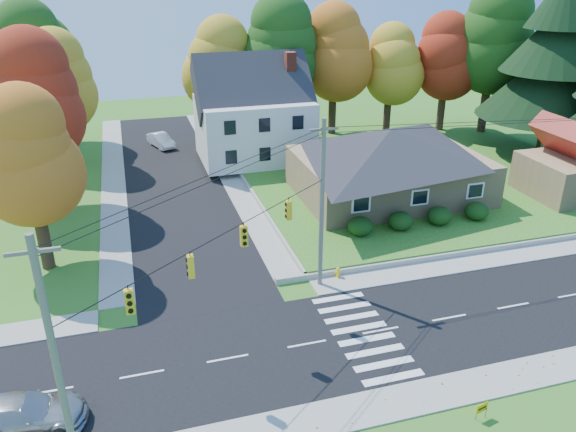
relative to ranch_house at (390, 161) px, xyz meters
name	(u,v)px	position (x,y,z in m)	size (l,w,h in m)	color
ground	(381,331)	(-8.00, -16.00, -3.27)	(120.00, 120.00, 0.00)	#3D7923
road_main	(381,330)	(-8.00, -16.00, -3.26)	(90.00, 8.00, 0.02)	black
road_cross	(172,178)	(-16.00, 10.00, -3.25)	(8.00, 44.00, 0.02)	black
sidewalk_north	(345,282)	(-8.00, -11.00, -3.23)	(90.00, 2.00, 0.08)	#9C9A90
sidewalk_south	(429,395)	(-8.00, -21.00, -3.23)	(90.00, 2.00, 0.08)	#9C9A90
lawn	(413,171)	(5.00, 5.00, -3.02)	(30.00, 30.00, 0.50)	#3D7923
ranch_house	(390,161)	(0.00, 0.00, 0.00)	(14.60, 10.60, 5.40)	tan
colonial_house	(254,115)	(-7.96, 12.00, 1.32)	(10.40, 8.40, 9.60)	silver
garage	(575,166)	(14.00, -4.01, -0.42)	(7.30, 6.30, 4.60)	tan
hedge_row	(420,218)	(-0.50, -6.20, -2.13)	(10.70, 1.70, 1.27)	#163A10
traffic_infrastructure	(373,230)	(-8.15, -14.65, 1.88)	(38.10, 10.66, 10.00)	#666059
tree_lot_0	(219,65)	(-10.00, 18.00, 5.04)	(6.72, 6.72, 12.51)	#3F2A19
tree_lot_1	(281,50)	(-4.00, 17.00, 6.35)	(7.84, 7.84, 14.60)	#3F2A19
tree_lot_2	(334,53)	(2.00, 18.00, 5.70)	(7.28, 7.28, 13.56)	#3F2A19
tree_lot_3	(391,65)	(8.00, 17.00, 4.39)	(6.16, 6.16, 11.47)	#3F2A19
tree_lot_4	(447,57)	(14.00, 16.00, 5.04)	(6.72, 6.72, 12.51)	#3F2A19
tree_lot_5	(494,39)	(18.00, 14.00, 7.00)	(8.40, 8.40, 15.64)	#3F2A19
conifer_east_a	(555,59)	(19.00, 6.00, 6.12)	(12.80, 12.80, 16.96)	#3F2A19
tree_west_0	(28,158)	(-25.00, -4.00, 3.89)	(6.16, 6.16, 11.47)	#3F2A19
tree_west_1	(26,99)	(-26.00, 6.00, 5.20)	(7.28, 7.28, 13.56)	#3F2A19
tree_west_2	(54,82)	(-25.00, 16.00, 4.54)	(6.72, 6.72, 12.51)	#3F2A19
tree_west_3	(37,55)	(-27.00, 24.00, 5.85)	(7.84, 7.84, 14.60)	#3F2A19
silver_sedan	(20,414)	(-24.80, -18.01, -2.51)	(2.07, 5.10, 1.48)	#A9A9A9
white_car	(161,140)	(-16.10, 19.68, -2.55)	(1.46, 4.20, 1.38)	silver
fire_hydrant	(338,273)	(-8.19, -10.37, -2.92)	(0.41, 0.32, 0.72)	yellow
yard_sign	(482,408)	(-6.64, -22.80, -2.71)	(0.61, 0.17, 0.77)	black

